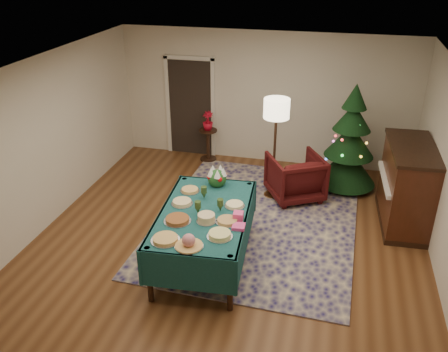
% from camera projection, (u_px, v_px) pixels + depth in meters
% --- Properties ---
extents(room_shell, '(7.00, 7.00, 7.00)m').
position_uv_depth(room_shell, '(225.00, 171.00, 6.56)').
color(room_shell, '#593319').
rests_on(room_shell, ground).
extents(doorway, '(1.08, 0.04, 2.16)m').
position_uv_depth(doorway, '(190.00, 105.00, 10.05)').
color(doorway, black).
rests_on(doorway, ground).
extents(rug, '(3.34, 4.31, 0.02)m').
position_uv_depth(rug, '(257.00, 220.00, 7.96)').
color(rug, '#1B1551').
rests_on(rug, ground).
extents(buffet_table, '(1.40, 2.22, 0.83)m').
position_uv_depth(buffet_table, '(204.00, 222.00, 6.67)').
color(buffet_table, black).
rests_on(buffet_table, ground).
extents(platter_0, '(0.37, 0.37, 0.05)m').
position_uv_depth(platter_0, '(165.00, 239.00, 5.95)').
color(platter_0, silver).
rests_on(platter_0, buffet_table).
extents(platter_1, '(0.36, 0.36, 0.18)m').
position_uv_depth(platter_1, '(189.00, 242.00, 5.81)').
color(platter_1, silver).
rests_on(platter_1, buffet_table).
extents(platter_2, '(0.33, 0.33, 0.07)m').
position_uv_depth(platter_2, '(220.00, 235.00, 6.02)').
color(platter_2, silver).
rests_on(platter_2, buffet_table).
extents(platter_3, '(0.37, 0.37, 0.06)m').
position_uv_depth(platter_3, '(177.00, 220.00, 6.36)').
color(platter_3, silver).
rests_on(platter_3, buffet_table).
extents(platter_4, '(0.27, 0.27, 0.11)m').
position_uv_depth(platter_4, '(206.00, 218.00, 6.34)').
color(platter_4, silver).
rests_on(platter_4, buffet_table).
extents(platter_5, '(0.31, 0.31, 0.05)m').
position_uv_depth(platter_5, '(227.00, 221.00, 6.34)').
color(platter_5, silver).
rests_on(platter_5, buffet_table).
extents(platter_6, '(0.31, 0.31, 0.06)m').
position_uv_depth(platter_6, '(182.00, 202.00, 6.78)').
color(platter_6, silver).
rests_on(platter_6, buffet_table).
extents(platter_7, '(0.29, 0.29, 0.05)m').
position_uv_depth(platter_7, '(235.00, 205.00, 6.72)').
color(platter_7, silver).
rests_on(platter_7, buffet_table).
extents(platter_8, '(0.29, 0.29, 0.05)m').
position_uv_depth(platter_8, '(190.00, 190.00, 7.13)').
color(platter_8, silver).
rests_on(platter_8, buffet_table).
extents(goblet_0, '(0.09, 0.09, 0.19)m').
position_uv_depth(goblet_0, '(204.00, 192.00, 6.89)').
color(goblet_0, '#2D471E').
rests_on(goblet_0, buffet_table).
extents(goblet_1, '(0.09, 0.09, 0.19)m').
position_uv_depth(goblet_1, '(220.00, 205.00, 6.56)').
color(goblet_1, '#2D471E').
rests_on(goblet_1, buffet_table).
extents(goblet_2, '(0.09, 0.09, 0.19)m').
position_uv_depth(goblet_2, '(198.00, 207.00, 6.50)').
color(goblet_2, '#2D471E').
rests_on(goblet_2, buffet_table).
extents(napkin_stack, '(0.18, 0.18, 0.04)m').
position_uv_depth(napkin_stack, '(239.00, 227.00, 6.21)').
color(napkin_stack, '#E23F8B').
rests_on(napkin_stack, buffet_table).
extents(gift_box, '(0.14, 0.14, 0.11)m').
position_uv_depth(gift_box, '(238.00, 216.00, 6.39)').
color(gift_box, '#F64488').
rests_on(gift_box, buffet_table).
extents(centerpiece, '(0.30, 0.30, 0.34)m').
position_uv_depth(centerpiece, '(217.00, 177.00, 7.26)').
color(centerpiece, '#1E4C1E').
rests_on(centerpiece, buffet_table).
extents(armchair, '(1.17, 1.15, 0.91)m').
position_uv_depth(armchair, '(295.00, 175.00, 8.49)').
color(armchair, '#400D0E').
rests_on(armchair, ground).
extents(floor_lamp, '(0.45, 0.45, 1.85)m').
position_uv_depth(floor_lamp, '(276.00, 115.00, 8.05)').
color(floor_lamp, '#A57F3F').
rests_on(floor_lamp, ground).
extents(side_table, '(0.38, 0.38, 0.69)m').
position_uv_depth(side_table, '(208.00, 145.00, 10.04)').
color(side_table, black).
rests_on(side_table, ground).
extents(potted_plant, '(0.22, 0.39, 0.22)m').
position_uv_depth(potted_plant, '(208.00, 125.00, 9.84)').
color(potted_plant, '#AF0C20').
rests_on(potted_plant, side_table).
extents(christmas_tree, '(1.44, 1.44, 2.01)m').
position_uv_depth(christmas_tree, '(350.00, 143.00, 8.68)').
color(christmas_tree, black).
rests_on(christmas_tree, ground).
extents(piano, '(0.81, 1.60, 1.36)m').
position_uv_depth(piano, '(406.00, 186.00, 7.64)').
color(piano, black).
rests_on(piano, ground).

